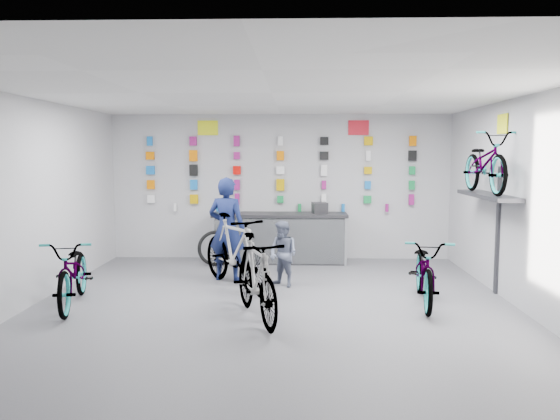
{
  "coord_description": "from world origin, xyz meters",
  "views": [
    {
      "loc": [
        0.33,
        -7.32,
        2.21
      ],
      "look_at": [
        0.07,
        1.4,
        1.29
      ],
      "focal_mm": 35.0,
      "sensor_mm": 36.0,
      "label": 1
    }
  ],
  "objects_px": {
    "clerk": "(227,229)",
    "bike_center": "(256,278)",
    "bike_left": "(74,272)",
    "customer": "(283,254)",
    "bike_right": "(425,270)",
    "bike_service": "(234,251)",
    "counter": "(280,239)"
  },
  "relations": [
    {
      "from": "counter",
      "to": "bike_right",
      "type": "relative_size",
      "value": 1.42
    },
    {
      "from": "counter",
      "to": "bike_left",
      "type": "bearing_deg",
      "value": -131.5
    },
    {
      "from": "bike_left",
      "to": "clerk",
      "type": "xyz_separation_m",
      "value": [
        2.0,
        1.68,
        0.39
      ]
    },
    {
      "from": "bike_left",
      "to": "clerk",
      "type": "height_order",
      "value": "clerk"
    },
    {
      "from": "bike_center",
      "to": "bike_right",
      "type": "xyz_separation_m",
      "value": [
        2.42,
        0.84,
        -0.06
      ]
    },
    {
      "from": "bike_center",
      "to": "customer",
      "type": "xyz_separation_m",
      "value": [
        0.31,
        1.81,
        -0.02
      ]
    },
    {
      "from": "counter",
      "to": "clerk",
      "type": "distance_m",
      "value": 1.83
    },
    {
      "from": "counter",
      "to": "customer",
      "type": "height_order",
      "value": "customer"
    },
    {
      "from": "bike_right",
      "to": "customer",
      "type": "distance_m",
      "value": 2.32
    },
    {
      "from": "counter",
      "to": "bike_left",
      "type": "distance_m",
      "value": 4.33
    },
    {
      "from": "counter",
      "to": "clerk",
      "type": "bearing_deg",
      "value": -119.08
    },
    {
      "from": "customer",
      "to": "counter",
      "type": "bearing_deg",
      "value": 132.73
    },
    {
      "from": "clerk",
      "to": "bike_center",
      "type": "bearing_deg",
      "value": 119.82
    },
    {
      "from": "customer",
      "to": "bike_left",
      "type": "bearing_deg",
      "value": -117.95
    },
    {
      "from": "bike_left",
      "to": "clerk",
      "type": "relative_size",
      "value": 1.07
    },
    {
      "from": "bike_center",
      "to": "bike_right",
      "type": "distance_m",
      "value": 2.56
    },
    {
      "from": "bike_left",
      "to": "counter",
      "type": "bearing_deg",
      "value": 36.26
    },
    {
      "from": "bike_left",
      "to": "bike_service",
      "type": "distance_m",
      "value": 2.5
    },
    {
      "from": "bike_right",
      "to": "clerk",
      "type": "relative_size",
      "value": 1.06
    },
    {
      "from": "bike_left",
      "to": "customer",
      "type": "relative_size",
      "value": 1.75
    },
    {
      "from": "bike_left",
      "to": "bike_right",
      "type": "height_order",
      "value": "bike_left"
    },
    {
      "from": "bike_left",
      "to": "customer",
      "type": "xyz_separation_m",
      "value": [
        2.99,
        1.25,
        0.04
      ]
    },
    {
      "from": "bike_service",
      "to": "clerk",
      "type": "distance_m",
      "value": 0.59
    },
    {
      "from": "bike_service",
      "to": "clerk",
      "type": "relative_size",
      "value": 1.12
    },
    {
      "from": "bike_right",
      "to": "bike_left",
      "type": "bearing_deg",
      "value": -169.5
    },
    {
      "from": "clerk",
      "to": "bike_left",
      "type": "bearing_deg",
      "value": 53.22
    },
    {
      "from": "counter",
      "to": "bike_service",
      "type": "bearing_deg",
      "value": -108.61
    },
    {
      "from": "bike_right",
      "to": "bike_service",
      "type": "relative_size",
      "value": 0.95
    },
    {
      "from": "bike_right",
      "to": "clerk",
      "type": "height_order",
      "value": "clerk"
    },
    {
      "from": "bike_right",
      "to": "customer",
      "type": "height_order",
      "value": "customer"
    },
    {
      "from": "counter",
      "to": "bike_right",
      "type": "distance_m",
      "value": 3.7
    },
    {
      "from": "clerk",
      "to": "bike_service",
      "type": "bearing_deg",
      "value": 124.36
    }
  ]
}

